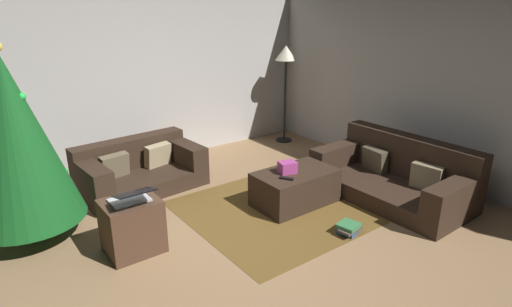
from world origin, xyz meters
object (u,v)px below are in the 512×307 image
(tv_remote, at_px, (286,178))
(corner_lamp, at_px, (286,60))
(christmas_tree, at_px, (15,140))
(couch_left, at_px, (139,169))
(ottoman, at_px, (295,187))
(laptop, at_px, (131,197))
(couch_right, at_px, (396,176))
(gift_box, at_px, (287,167))
(side_table, at_px, (132,226))
(book_stack, at_px, (349,228))

(tv_remote, distance_m, corner_lamp, 2.90)
(christmas_tree, bearing_deg, couch_left, 21.61)
(ottoman, height_order, corner_lamp, corner_lamp)
(tv_remote, bearing_deg, laptop, 141.62)
(christmas_tree, distance_m, corner_lamp, 4.33)
(couch_right, distance_m, christmas_tree, 4.26)
(ottoman, distance_m, gift_box, 0.29)
(gift_box, height_order, side_table, gift_box)
(gift_box, xyz_separation_m, corner_lamp, (1.62, 1.94, 0.92))
(laptop, bearing_deg, couch_left, 66.69)
(christmas_tree, relative_size, side_table, 3.68)
(couch_right, distance_m, book_stack, 1.23)
(tv_remote, bearing_deg, corner_lamp, 18.76)
(ottoman, xyz_separation_m, laptop, (-1.96, 0.11, 0.39))
(ottoman, distance_m, book_stack, 0.89)
(couch_left, xyz_separation_m, christmas_tree, (-1.38, -0.55, 0.81))
(couch_left, distance_m, corner_lamp, 3.08)
(tv_remote, height_order, book_stack, tv_remote)
(ottoman, bearing_deg, couch_right, -27.19)
(ottoman, height_order, gift_box, gift_box)
(ottoman, bearing_deg, tv_remote, -155.31)
(christmas_tree, xyz_separation_m, book_stack, (2.67, -1.93, -1.00))
(side_table, bearing_deg, book_stack, -28.54)
(laptop, bearing_deg, book_stack, -27.12)
(christmas_tree, bearing_deg, side_table, -49.88)
(laptop, bearing_deg, christmas_tree, 128.23)
(couch_left, xyz_separation_m, tv_remote, (1.08, -1.70, 0.17))
(couch_left, relative_size, book_stack, 5.60)
(christmas_tree, bearing_deg, gift_box, -21.26)
(corner_lamp, bearing_deg, christmas_tree, -167.56)
(book_stack, bearing_deg, corner_lamp, 61.61)
(couch_left, distance_m, christmas_tree, 1.69)
(couch_left, bearing_deg, couch_right, 134.41)
(tv_remote, relative_size, corner_lamp, 0.10)
(side_table, xyz_separation_m, book_stack, (1.93, -1.05, -0.21))
(couch_right, bearing_deg, ottoman, 62.12)
(gift_box, distance_m, laptop, 1.86)
(tv_remote, relative_size, side_table, 0.30)
(couch_left, bearing_deg, book_stack, 113.45)
(side_table, xyz_separation_m, corner_lamp, (3.47, 1.81, 1.14))
(couch_right, relative_size, corner_lamp, 1.14)
(ottoman, height_order, tv_remote, tv_remote)
(christmas_tree, distance_m, book_stack, 3.44)
(gift_box, height_order, tv_remote, gift_box)
(couch_right, xyz_separation_m, christmas_tree, (-3.85, 1.64, 0.79))
(corner_lamp, bearing_deg, side_table, -152.53)
(couch_right, height_order, tv_remote, couch_right)
(couch_left, height_order, ottoman, couch_left)
(gift_box, xyz_separation_m, christmas_tree, (-2.60, 1.01, 0.57))
(corner_lamp, bearing_deg, laptop, -151.73)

